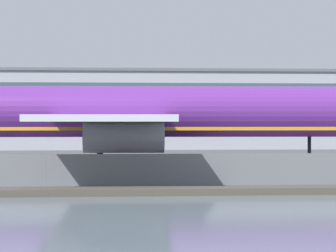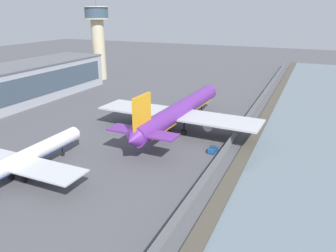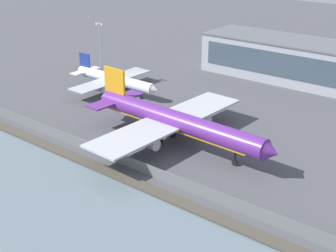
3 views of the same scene
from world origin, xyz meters
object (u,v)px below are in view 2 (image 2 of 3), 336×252
at_px(baggage_tug, 213,149).
at_px(control_tower, 98,35).
at_px(cargo_jet_purple, 180,111).
at_px(ops_van, 1,167).
at_px(passenger_jet_white, 22,160).

height_order(baggage_tug, control_tower, control_tower).
bearing_deg(cargo_jet_purple, ops_van, 147.84).
bearing_deg(baggage_tug, control_tower, 50.54).
distance_m(passenger_jet_white, ops_van, 6.71).
bearing_deg(passenger_jet_white, baggage_tug, -48.91).
height_order(passenger_jet_white, control_tower, control_tower).
bearing_deg(control_tower, cargo_jet_purple, -129.49).
relative_size(cargo_jet_purple, passenger_jet_white, 1.53).
relative_size(cargo_jet_purple, control_tower, 1.48).
bearing_deg(baggage_tug, ops_van, 126.80).
xyz_separation_m(cargo_jet_purple, passenger_jet_white, (-39.97, 19.34, -1.90)).
xyz_separation_m(cargo_jet_purple, ops_van, (-40.44, 25.43, -4.67)).
bearing_deg(ops_van, control_tower, 23.11).
height_order(passenger_jet_white, baggage_tug, passenger_jet_white).
xyz_separation_m(ops_van, control_tower, (94.68, 40.40, 20.47)).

